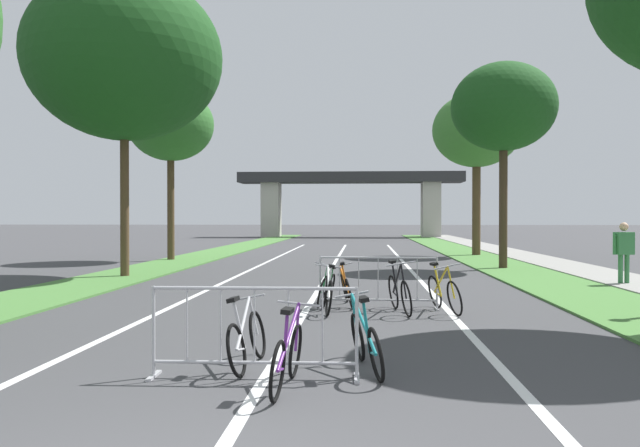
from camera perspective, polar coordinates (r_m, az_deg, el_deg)
grass_verge_left at (r=31.47m, az=-9.81°, el=-2.75°), size 2.48×66.01×0.05m
grass_verge_right at (r=31.02m, az=13.56°, el=-2.80°), size 2.48×66.01×0.05m
sidewalk_path_right at (r=31.49m, az=17.66°, el=-2.74°), size 2.09×66.01×0.08m
lane_stripe_center at (r=22.72m, az=1.06°, el=-4.07°), size 0.14×38.19×0.01m
lane_stripe_right_lane at (r=22.76m, az=8.13°, el=-4.07°), size 0.14×38.19×0.01m
lane_stripe_left_lane at (r=23.03m, az=-5.93°, el=-4.01°), size 0.14×38.19×0.01m
overpass_bridge at (r=58.15m, az=2.78°, el=3.07°), size 20.67×3.31×5.99m
tree_left_oak_near at (r=20.64m, az=-17.42°, el=14.23°), size 5.96×5.96×9.26m
tree_left_pine_far at (r=27.58m, az=-13.46°, el=8.71°), size 3.64×3.64×7.34m
tree_right_oak_mid at (r=23.43m, az=16.38°, el=10.10°), size 3.69×3.69×7.33m
tree_right_pine_near at (r=31.05m, az=14.08°, el=8.20°), size 4.19×4.19×7.80m
crowd_barrier_nearest at (r=7.28m, az=-6.00°, el=-9.87°), size 2.41×0.49×1.05m
crowd_barrier_second at (r=12.67m, az=5.32°, el=-5.41°), size 2.40×0.49×1.05m
bicycle_yellow_0 at (r=12.39m, az=11.21°, el=-6.19°), size 0.56×1.74×0.99m
bicycle_orange_1 at (r=13.10m, az=2.41°, el=-5.94°), size 0.62×1.68×0.93m
bicycle_green_2 at (r=13.14m, az=0.64°, el=-5.92°), size 0.54×1.69×0.94m
bicycle_silver_3 at (r=7.83m, az=-6.68°, el=-10.37°), size 0.42×1.64×0.90m
bicycle_white_4 at (r=12.13m, az=0.63°, el=-6.36°), size 0.54×1.67×0.95m
bicycle_purple_5 at (r=6.82m, az=-2.99°, el=-11.96°), size 0.50×1.59×0.91m
bicycle_black_6 at (r=12.16m, az=7.23°, el=-6.26°), size 0.55×1.72×1.04m
bicycle_teal_7 at (r=7.61m, az=4.19°, el=-10.68°), size 0.63×1.67×0.93m
pedestrian_pushing_bike at (r=18.59m, az=25.95°, el=-1.97°), size 0.61×0.36×1.70m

